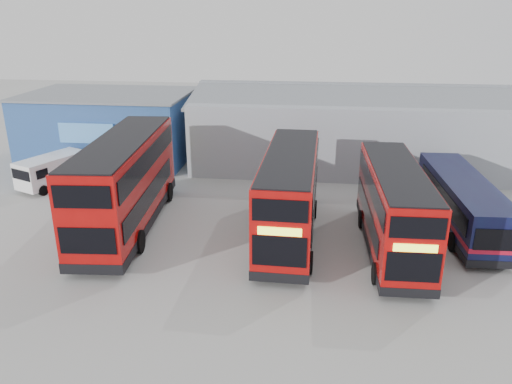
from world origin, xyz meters
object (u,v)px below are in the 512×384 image
(single_decker_blue, at_px, (461,204))
(double_decker_left, at_px, (126,185))
(maintenance_shed, at_px, (398,127))
(panel_van, at_px, (52,170))
(double_decker_right, at_px, (394,210))
(double_decker_centre, at_px, (289,196))
(office_block, at_px, (110,126))

(single_decker_blue, bearing_deg, double_decker_left, 4.36)
(maintenance_shed, height_order, panel_van, maintenance_shed)
(double_decker_right, bearing_deg, maintenance_shed, 79.83)
(maintenance_shed, xyz_separation_m, double_decker_centre, (-7.47, -14.71, -0.38))
(single_decker_blue, xyz_separation_m, panel_van, (-24.96, 3.77, -0.24))
(double_decker_right, bearing_deg, office_block, 144.00)
(double_decker_left, relative_size, single_decker_blue, 1.14)
(office_block, height_order, double_decker_right, office_block)
(office_block, relative_size, maintenance_shed, 0.40)
(maintenance_shed, relative_size, single_decker_blue, 2.97)
(double_decker_right, bearing_deg, double_decker_left, 174.42)
(double_decker_left, relative_size, double_decker_right, 1.18)
(double_decker_centre, distance_m, double_decker_right, 5.11)
(office_block, relative_size, double_decker_right, 1.24)
(maintenance_shed, distance_m, double_decker_centre, 16.50)
(maintenance_shed, height_order, single_decker_blue, maintenance_shed)
(office_block, distance_m, single_decker_blue, 25.83)
(office_block, xyz_separation_m, single_decker_blue, (23.57, -10.50, -1.21))
(office_block, height_order, panel_van, office_block)
(double_decker_centre, bearing_deg, double_decker_left, -179.89)
(double_decker_right, bearing_deg, single_decker_blue, 36.05)
(double_decker_left, relative_size, double_decker_centre, 1.11)
(double_decker_centre, relative_size, panel_van, 2.14)
(office_block, xyz_separation_m, maintenance_shed, (22.00, 2.01, 0.02))
(office_block, xyz_separation_m, double_decker_right, (19.57, -13.55, -0.50))
(office_block, relative_size, double_decker_left, 1.05)
(single_decker_blue, bearing_deg, maintenance_shed, -85.05)
(office_block, relative_size, single_decker_blue, 1.20)
(maintenance_shed, xyz_separation_m, double_decker_right, (-2.43, -15.56, -0.53))
(office_block, bearing_deg, maintenance_shed, 5.21)
(double_decker_centre, xyz_separation_m, double_decker_right, (5.03, -0.85, -0.15))
(double_decker_right, distance_m, panel_van, 22.06)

